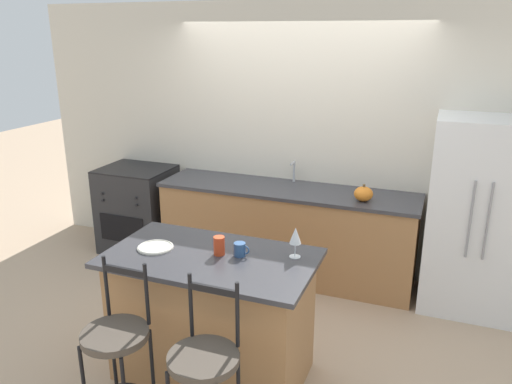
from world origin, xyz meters
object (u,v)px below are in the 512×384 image
Objects in this scene: pumpkin_decoration at (363,194)px; wine_glass at (295,236)px; refrigerator at (476,217)px; bar_stool_near at (117,349)px; coffee_mug at (240,249)px; oven_range at (138,209)px; dinner_plate at (155,247)px; tumbler_cup at (219,246)px; bar_stool_far at (205,373)px.

wine_glass is at bearing -99.40° from pumpkin_decoration.
refrigerator is at bearing 51.48° from wine_glass.
pumpkin_decoration is at bearing 64.70° from bar_stool_near.
refrigerator is 15.32× the size of coffee_mug.
oven_range is 2.59m from coffee_mug.
wine_glass is at bearing -33.30° from oven_range.
pumpkin_decoration reaches higher than dinner_plate.
dinner_plate is 2.24× the size of coffee_mug.
refrigerator is at bearing 46.21° from coffee_mug.
tumbler_cup is (-0.14, -0.03, 0.02)m from coffee_mug.
bar_stool_near is at bearing 178.73° from bar_stool_far.
oven_range is at bearing 121.32° from bar_stool_near.
bar_stool_near is at bearing -115.30° from tumbler_cup.
wine_glass is 1.90× the size of coffee_mug.
oven_range is at bearing 140.07° from coffee_mug.
bar_stool_far is 0.89m from coffee_mug.
bar_stool_near is at bearing -130.54° from refrigerator.
tumbler_cup is at bearing 64.70° from bar_stool_near.
wine_glass reaches higher than oven_range.
wine_glass reaches higher than bar_stool_far.
dinner_plate is 1.00m from wine_glass.
bar_stool_far is at bearing -43.40° from dinner_plate.
bar_stool_far reaches higher than dinner_plate.
bar_stool_far is 0.90m from tumbler_cup.
coffee_mug is at bearing 13.12° from tumbler_cup.
coffee_mug reaches higher than oven_range.
coffee_mug is at bearing 57.52° from bar_stool_near.
coffee_mug is at bearing -161.91° from wine_glass.
bar_stool_near is at bearing -122.48° from coffee_mug.
bar_stool_near reaches higher than coffee_mug.
tumbler_cup is (-1.69, -1.65, 0.14)m from refrigerator.
refrigerator is 2.76m from dinner_plate.
refrigerator is 10.09× the size of pumpkin_decoration.
bar_stool_far reaches higher than oven_range.
oven_range is at bearing 177.24° from pumpkin_decoration.
dinner_plate is (-0.12, 0.66, 0.37)m from bar_stool_near.
tumbler_cup is (-0.25, 0.75, 0.43)m from bar_stool_far.
refrigerator is at bearing 6.72° from pumpkin_decoration.
tumbler_cup is at bearing -163.29° from wine_glass.
tumbler_cup reaches higher than dinner_plate.
wine_glass is (-1.20, -1.50, 0.23)m from refrigerator.
bar_stool_near is 4.37× the size of dinner_plate.
coffee_mug is (0.49, 0.77, 0.41)m from bar_stool_near.
bar_stool_far is 2.37m from pumpkin_decoration.
refrigerator is 0.98m from pumpkin_decoration.
bar_stool_far is at bearing -49.55° from oven_range.
coffee_mug is (-0.36, -0.12, -0.11)m from wine_glass.
bar_stool_near is (-2.04, -2.39, -0.29)m from refrigerator.
wine_glass is 0.53m from tumbler_cup.
oven_range is 0.87× the size of bar_stool_near.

